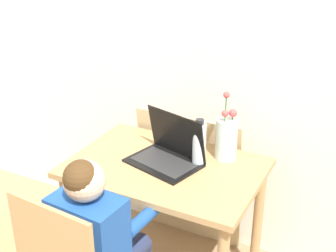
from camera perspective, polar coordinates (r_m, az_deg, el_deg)
name	(u,v)px	position (r m, az deg, el deg)	size (l,w,h in m)	color
wall_back	(259,37)	(2.39, 11.00, 10.56)	(6.40, 0.05, 2.50)	white
dining_table	(165,186)	(2.30, -0.34, -7.36)	(0.91, 0.62, 0.72)	tan
person_seated	(99,235)	(1.96, -8.35, -13.07)	(0.32, 0.44, 1.00)	#1E4C9E
laptop	(169,151)	(2.25, 0.10, -3.06)	(0.38, 0.31, 0.24)	black
flower_vase	(226,138)	(2.27, 7.14, -1.40)	(0.11, 0.11, 0.34)	silver
water_bottle	(199,143)	(2.20, 3.82, -2.14)	(0.06, 0.06, 0.23)	silver
cardboard_panel	(190,179)	(2.71, 2.65, -6.52)	(0.62, 0.13, 0.83)	tan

